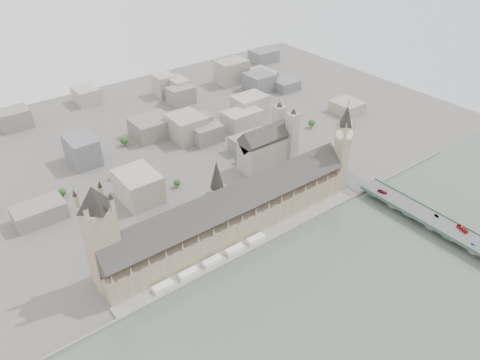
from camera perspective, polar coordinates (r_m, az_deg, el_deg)
ground at (r=446.44m, az=0.37°, el=-7.61°), size 900.00×900.00×0.00m
embankment_wall at (r=436.65m, az=1.59°, el=-8.48°), size 600.00×1.50×3.00m
river_terrace at (r=441.34m, az=0.97°, el=-8.01°), size 270.00×15.00×2.00m
terrace_tents at (r=422.21m, az=-3.40°, el=-9.84°), size 118.00×7.00×4.00m
palace_of_westminster at (r=444.38m, az=-1.18°, el=-4.07°), size 265.00×40.73×55.44m
elizabeth_tower at (r=499.61m, az=12.46°, el=4.47°), size 17.00×17.00×107.50m
victoria_tower at (r=385.76m, az=-16.64°, el=-6.29°), size 30.00×30.00×100.00m
central_tower at (r=423.51m, az=-2.83°, el=-0.36°), size 13.00×13.00×48.00m
westminster_bridge at (r=501.02m, az=21.69°, el=-4.45°), size 25.00×325.00×10.25m
bridge_parapets at (r=483.57m, az=26.14°, el=-6.34°), size 25.00×235.00×1.15m
westminster_abbey at (r=550.85m, az=3.44°, el=4.17°), size 68.00×36.00×64.00m
city_skyline_inland at (r=615.79m, az=-13.82°, el=5.88°), size 720.00×360.00×38.00m
park_trees at (r=475.93m, az=-5.03°, el=-3.63°), size 110.00×30.00×15.00m
red_bus_north at (r=515.31m, az=16.95°, el=-1.38°), size 5.06×10.04×2.73m
red_bus_south at (r=490.40m, az=25.49°, el=-5.38°), size 6.24×12.52×3.40m
car_blue at (r=477.27m, az=26.54°, el=-7.01°), size 2.10×4.30×1.41m
car_silver at (r=499.30m, az=22.84°, el=-4.03°), size 2.84×5.11×1.60m
car_approach at (r=555.24m, az=12.38°, el=1.97°), size 3.44×5.61×1.52m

